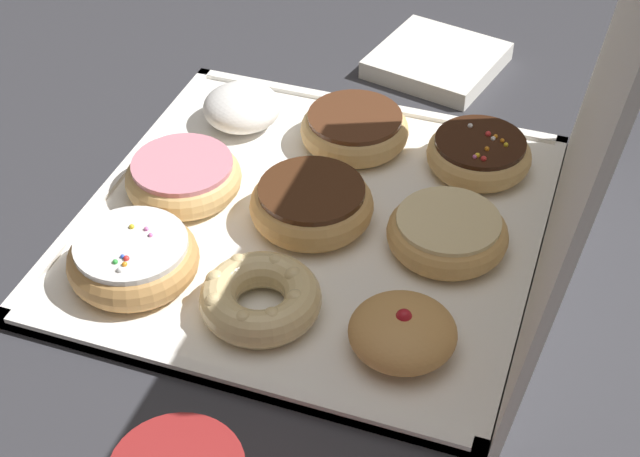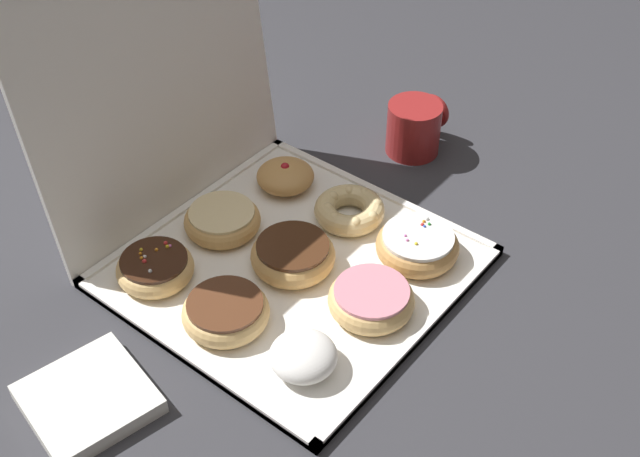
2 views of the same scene
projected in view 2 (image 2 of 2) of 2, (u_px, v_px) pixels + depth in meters
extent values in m
plane|color=#333338|center=(293.00, 271.00, 1.16)|extent=(3.00, 3.00, 0.00)
cube|color=white|center=(293.00, 268.00, 1.16)|extent=(0.44, 0.44, 0.01)
cube|color=white|center=(417.00, 337.00, 1.06)|extent=(0.44, 0.01, 0.01)
cube|color=white|center=(189.00, 208.00, 1.26)|extent=(0.44, 0.01, 0.01)
cube|color=white|center=(187.00, 357.00, 1.03)|extent=(0.01, 0.44, 0.01)
cube|color=white|center=(379.00, 194.00, 1.28)|extent=(0.01, 0.44, 0.01)
cube|color=white|center=(156.00, 83.00, 1.13)|extent=(0.44, 0.06, 0.43)
ellipsoid|color=white|center=(303.00, 356.00, 1.00)|extent=(0.09, 0.09, 0.04)
torus|color=#E5B770|center=(372.00, 299.00, 1.08)|extent=(0.12, 0.12, 0.04)
cylinder|color=pink|center=(373.00, 290.00, 1.07)|extent=(0.10, 0.10, 0.01)
torus|color=tan|center=(417.00, 246.00, 1.16)|extent=(0.12, 0.12, 0.04)
cylinder|color=white|center=(418.00, 237.00, 1.14)|extent=(0.10, 0.10, 0.01)
sphere|color=orange|center=(424.00, 221.00, 1.16)|extent=(0.00, 0.00, 0.00)
sphere|color=white|center=(427.00, 219.00, 1.17)|extent=(0.01, 0.01, 0.01)
sphere|color=green|center=(429.00, 224.00, 1.16)|extent=(0.00, 0.00, 0.00)
sphere|color=pink|center=(405.00, 236.00, 1.14)|extent=(0.00, 0.00, 0.00)
sphere|color=yellow|center=(416.00, 244.00, 1.13)|extent=(0.00, 0.00, 0.00)
sphere|color=red|center=(422.00, 225.00, 1.16)|extent=(0.01, 0.01, 0.01)
sphere|color=blue|center=(425.00, 226.00, 1.16)|extent=(0.00, 0.00, 0.00)
sphere|color=pink|center=(407.00, 240.00, 1.13)|extent=(0.00, 0.00, 0.00)
torus|color=#E5B770|center=(224.00, 312.00, 1.06)|extent=(0.12, 0.12, 0.03)
cylinder|color=#59331E|center=(223.00, 303.00, 1.05)|extent=(0.10, 0.10, 0.01)
torus|color=tan|center=(293.00, 258.00, 1.14)|extent=(0.12, 0.12, 0.04)
cylinder|color=#472816|center=(293.00, 248.00, 1.13)|extent=(0.10, 0.10, 0.01)
torus|color=#EACC8C|center=(352.00, 211.00, 1.22)|extent=(0.11, 0.11, 0.03)
sphere|color=#EACC8C|center=(367.00, 195.00, 1.23)|extent=(0.02, 0.02, 0.02)
sphere|color=#EACC8C|center=(349.00, 192.00, 1.24)|extent=(0.02, 0.02, 0.02)
sphere|color=#EACC8C|center=(333.00, 197.00, 1.23)|extent=(0.02, 0.02, 0.02)
sphere|color=#EACC8C|center=(328.00, 209.00, 1.21)|extent=(0.02, 0.02, 0.02)
sphere|color=#EACC8C|center=(337.00, 219.00, 1.19)|extent=(0.02, 0.02, 0.02)
sphere|color=#EACC8C|center=(356.00, 223.00, 1.19)|extent=(0.02, 0.02, 0.02)
sphere|color=#EACC8C|center=(372.00, 217.00, 1.20)|extent=(0.02, 0.02, 0.02)
sphere|color=#EACC8C|center=(376.00, 205.00, 1.22)|extent=(0.02, 0.02, 0.02)
torus|color=#E5B770|center=(155.00, 268.00, 1.13)|extent=(0.11, 0.11, 0.03)
cylinder|color=#381E11|center=(154.00, 260.00, 1.12)|extent=(0.09, 0.09, 0.01)
sphere|color=red|center=(166.00, 243.00, 1.14)|extent=(0.01, 0.01, 0.01)
sphere|color=yellow|center=(167.00, 246.00, 1.13)|extent=(0.01, 0.01, 0.01)
sphere|color=yellow|center=(141.00, 250.00, 1.13)|extent=(0.00, 0.00, 0.00)
sphere|color=white|center=(145.00, 257.00, 1.12)|extent=(0.01, 0.01, 0.01)
sphere|color=orange|center=(140.00, 254.00, 1.12)|extent=(0.00, 0.00, 0.00)
sphere|color=orange|center=(156.00, 250.00, 1.13)|extent=(0.01, 0.01, 0.01)
sphere|color=white|center=(150.00, 271.00, 1.09)|extent=(0.01, 0.01, 0.01)
sphere|color=red|center=(144.00, 261.00, 1.11)|extent=(0.01, 0.01, 0.01)
sphere|color=pink|center=(170.00, 246.00, 1.13)|extent=(0.00, 0.00, 0.00)
sphere|color=orange|center=(141.00, 258.00, 1.11)|extent=(0.00, 0.00, 0.00)
torus|color=tan|center=(222.00, 221.00, 1.20)|extent=(0.11, 0.11, 0.03)
cylinder|color=beige|center=(222.00, 213.00, 1.19)|extent=(0.10, 0.10, 0.01)
ellipsoid|color=tan|center=(285.00, 176.00, 1.28)|extent=(0.09, 0.09, 0.04)
sphere|color=#B21923|center=(285.00, 167.00, 1.27)|extent=(0.01, 0.01, 0.01)
cylinder|color=maroon|center=(414.00, 128.00, 1.35)|extent=(0.09, 0.09, 0.09)
cylinder|color=black|center=(415.00, 109.00, 1.33)|extent=(0.08, 0.08, 0.01)
torus|color=maroon|center=(433.00, 111.00, 1.39)|extent=(0.01, 0.06, 0.06)
cube|color=white|center=(88.00, 399.00, 0.98)|extent=(0.17, 0.17, 0.02)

